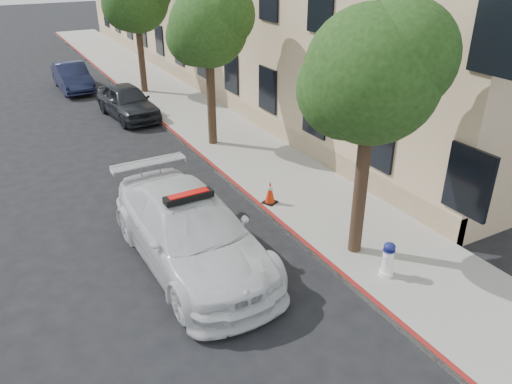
{
  "coord_description": "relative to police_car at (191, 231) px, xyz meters",
  "views": [
    {
      "loc": [
        -3.9,
        -9.54,
        6.6
      ],
      "look_at": [
        1.51,
        0.26,
        1.0
      ],
      "focal_mm": 35.0,
      "sensor_mm": 36.0,
      "label": 1
    }
  ],
  "objects": [
    {
      "name": "ground",
      "position": [
        0.55,
        0.45,
        -0.82
      ],
      "size": [
        120.0,
        120.0,
        0.0
      ],
      "primitive_type": "plane",
      "color": "black",
      "rests_on": "ground"
    },
    {
      "name": "sidewalk",
      "position": [
        4.15,
        10.45,
        -0.75
      ],
      "size": [
        3.2,
        50.0,
        0.15
      ],
      "primitive_type": "cube",
      "color": "gray",
      "rests_on": "ground"
    },
    {
      "name": "curb_strip",
      "position": [
        2.61,
        10.45,
        -0.75
      ],
      "size": [
        0.12,
        50.0,
        0.15
      ],
      "primitive_type": "cube",
      "color": "maroon",
      "rests_on": "ground"
    },
    {
      "name": "tree_near",
      "position": [
        3.48,
        -1.56,
        3.45
      ],
      "size": [
        2.92,
        2.82,
        5.62
      ],
      "color": "black",
      "rests_on": "sidewalk"
    },
    {
      "name": "tree_mid",
      "position": [
        3.48,
        6.44,
        3.34
      ],
      "size": [
        2.77,
        2.64,
        5.43
      ],
      "color": "black",
      "rests_on": "sidewalk"
    },
    {
      "name": "police_car",
      "position": [
        0.0,
        0.0,
        0.0
      ],
      "size": [
        2.43,
        5.7,
        1.79
      ],
      "rotation": [
        0.0,
        0.0,
        0.02
      ],
      "color": "silver",
      "rests_on": "ground"
    },
    {
      "name": "parked_car_mid",
      "position": [
        1.75,
        11.28,
        -0.14
      ],
      "size": [
        1.99,
        4.15,
        1.37
      ],
      "primitive_type": "imported",
      "rotation": [
        0.0,
        0.0,
        0.09
      ],
      "color": "black",
      "rests_on": "ground"
    },
    {
      "name": "parked_car_far",
      "position": [
        0.58,
        16.93,
        -0.17
      ],
      "size": [
        1.44,
        3.97,
        1.3
      ],
      "primitive_type": "imported",
      "rotation": [
        0.0,
        0.0,
        0.02
      ],
      "color": "#141732",
      "rests_on": "ground"
    },
    {
      "name": "fire_hydrant",
      "position": [
        3.41,
        -2.68,
        -0.28
      ],
      "size": [
        0.34,
        0.31,
        0.81
      ],
      "rotation": [
        0.0,
        0.0,
        0.24
      ],
      "color": "white",
      "rests_on": "sidewalk"
    },
    {
      "name": "traffic_cone",
      "position": [
        2.9,
        1.44,
        -0.34
      ],
      "size": [
        0.46,
        0.46,
        0.67
      ],
      "rotation": [
        0.0,
        0.0,
        0.43
      ],
      "color": "black",
      "rests_on": "sidewalk"
    }
  ]
}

